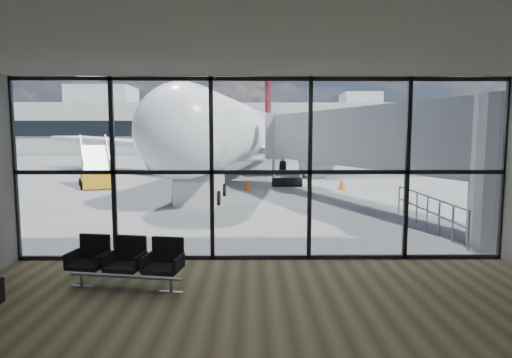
{
  "coord_description": "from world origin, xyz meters",
  "views": [
    {
      "loc": [
        -0.22,
        -10.42,
        3.12
      ],
      "look_at": [
        -0.09,
        3.0,
        1.71
      ],
      "focal_mm": 30.0,
      "sensor_mm": 36.0,
      "label": 1
    }
  ],
  "objects_px": {
    "airliner": "(247,133)",
    "service_van": "(201,181)",
    "mobile_stairs": "(96,177)",
    "belt_loader": "(193,171)",
    "seating_row": "(128,260)"
  },
  "relations": [
    {
      "from": "airliner",
      "to": "service_van",
      "type": "xyz_separation_m",
      "value": [
        -2.0,
        -15.37,
        -2.24
      ]
    },
    {
      "from": "airliner",
      "to": "mobile_stairs",
      "type": "relative_size",
      "value": 10.61
    },
    {
      "from": "airliner",
      "to": "service_van",
      "type": "relative_size",
      "value": 9.41
    },
    {
      "from": "airliner",
      "to": "mobile_stairs",
      "type": "bearing_deg",
      "value": -123.52
    },
    {
      "from": "belt_loader",
      "to": "mobile_stairs",
      "type": "height_order",
      "value": "mobile_stairs"
    },
    {
      "from": "airliner",
      "to": "belt_loader",
      "type": "xyz_separation_m",
      "value": [
        -3.53,
        -6.93,
        -2.53
      ]
    },
    {
      "from": "service_van",
      "to": "belt_loader",
      "type": "bearing_deg",
      "value": 101.72
    },
    {
      "from": "service_van",
      "to": "seating_row",
      "type": "bearing_deg",
      "value": -89.18
    },
    {
      "from": "service_van",
      "to": "mobile_stairs",
      "type": "xyz_separation_m",
      "value": [
        -6.82,
        5.38,
        -0.36
      ]
    },
    {
      "from": "airliner",
      "to": "mobile_stairs",
      "type": "height_order",
      "value": "airliner"
    },
    {
      "from": "airliner",
      "to": "belt_loader",
      "type": "relative_size",
      "value": 9.21
    },
    {
      "from": "airliner",
      "to": "mobile_stairs",
      "type": "distance_m",
      "value": 13.58
    },
    {
      "from": "airliner",
      "to": "belt_loader",
      "type": "height_order",
      "value": "airliner"
    },
    {
      "from": "seating_row",
      "to": "service_van",
      "type": "height_order",
      "value": "service_van"
    },
    {
      "from": "seating_row",
      "to": "belt_loader",
      "type": "bearing_deg",
      "value": 103.74
    }
  ]
}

